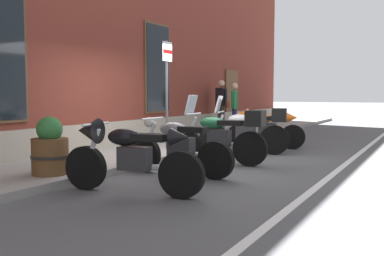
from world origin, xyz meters
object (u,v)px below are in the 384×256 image
motorcycle_orange_sport (263,126)px  parking_sign (167,79)px  motorcycle_black_sport (126,153)px  motorcycle_grey_naked (178,147)px  pedestrian_striped_shirt (234,105)px  motorcycle_green_touring (222,136)px  barrel_planter (50,150)px  motorcycle_silver_touring (248,130)px  pedestrian_dark_jacket (221,102)px

motorcycle_orange_sport → parking_sign: 2.86m
motorcycle_black_sport → motorcycle_grey_naked: size_ratio=1.04×
motorcycle_grey_naked → motorcycle_orange_sport: 4.28m
motorcycle_grey_naked → pedestrian_striped_shirt: size_ratio=1.26×
motorcycle_green_touring → barrel_planter: motorcycle_green_touring is taller
motorcycle_grey_naked → barrel_planter: 2.05m
motorcycle_green_touring → motorcycle_silver_touring: size_ratio=1.00×
pedestrian_dark_jacket → parking_sign: parking_sign is taller
motorcycle_orange_sport → barrel_planter: barrel_planter is taller
motorcycle_green_touring → parking_sign: size_ratio=0.83×
pedestrian_dark_jacket → barrel_planter: pedestrian_dark_jacket is taller
parking_sign → barrel_planter: size_ratio=2.72×
motorcycle_black_sport → motorcycle_grey_naked: bearing=2.6°
pedestrian_striped_shirt → parking_sign: (-4.43, -0.27, 0.69)m
motorcycle_grey_naked → pedestrian_striped_shirt: (6.60, 1.86, 0.54)m
motorcycle_grey_naked → motorcycle_orange_sport: size_ratio=1.03×
motorcycle_grey_naked → pedestrian_striped_shirt: pedestrian_striped_shirt is taller
motorcycle_silver_touring → pedestrian_dark_jacket: (4.21, 2.68, 0.55)m
motorcycle_black_sport → barrel_planter: motorcycle_black_sport is taller
motorcycle_grey_naked → barrel_planter: barrel_planter is taller
motorcycle_grey_naked → motorcycle_silver_touring: (3.07, -0.04, 0.08)m
motorcycle_black_sport → parking_sign: 4.17m
motorcycle_silver_touring → barrel_planter: size_ratio=2.26×
motorcycle_silver_touring → parking_sign: 2.19m
pedestrian_striped_shirt → parking_sign: bearing=-176.5°
motorcycle_green_touring → barrel_planter: bearing=151.0°
motorcycle_grey_naked → pedestrian_dark_jacket: 7.77m
motorcycle_silver_touring → pedestrian_striped_shirt: bearing=28.2°
motorcycle_black_sport → barrel_planter: (0.03, 1.51, -0.05)m
pedestrian_striped_shirt → parking_sign: 4.50m
barrel_planter → motorcycle_silver_touring: bearing=-18.1°
motorcycle_silver_touring → motorcycle_black_sport: bearing=-179.6°
motorcycle_orange_sport → pedestrian_striped_shirt: 2.97m
motorcycle_green_touring → pedestrian_striped_shirt: (5.19, 2.01, 0.46)m
motorcycle_grey_naked → motorcycle_orange_sport: motorcycle_orange_sport is taller
motorcycle_black_sport → motorcycle_grey_naked: motorcycle_black_sport is taller
barrel_planter → motorcycle_grey_naked: bearing=-44.6°
motorcycle_green_touring → pedestrian_dark_jacket: bearing=25.5°
motorcycle_green_touring → pedestrian_dark_jacket: pedestrian_dark_jacket is taller
pedestrian_striped_shirt → pedestrian_dark_jacket: bearing=49.0°
motorcycle_green_touring → parking_sign: parking_sign is taller
motorcycle_green_touring → motorcycle_silver_touring: bearing=4.0°
motorcycle_black_sport → motorcycle_grey_naked: 1.49m
pedestrian_dark_jacket → pedestrian_striped_shirt: bearing=-131.0°
motorcycle_black_sport → motorcycle_green_touring: (2.90, -0.09, 0.00)m
motorcycle_silver_touring → parking_sign: size_ratio=0.83×
motorcycle_orange_sport → pedestrian_dark_jacket: bearing=40.8°
motorcycle_green_touring → motorcycle_black_sport: bearing=178.3°
motorcycle_black_sport → pedestrian_dark_jacket: size_ratio=1.22×
motorcycle_orange_sport → motorcycle_silver_touring: bearing=-175.6°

